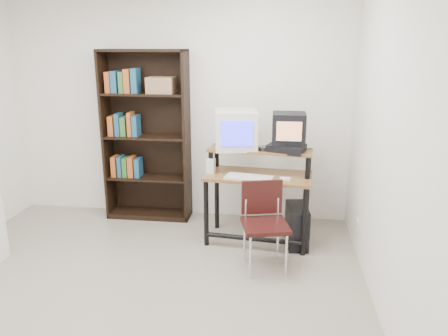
# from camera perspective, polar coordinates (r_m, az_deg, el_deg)

# --- Properties ---
(floor) EXTENTS (4.00, 4.00, 0.01)m
(floor) POSITION_cam_1_polar(r_m,az_deg,el_deg) (3.82, -12.60, -16.78)
(floor) COLOR #9E9783
(floor) RESTS_ON ground
(back_wall) EXTENTS (4.00, 0.01, 2.60)m
(back_wall) POSITION_cam_1_polar(r_m,az_deg,el_deg) (5.19, -5.98, 7.72)
(back_wall) COLOR white
(back_wall) RESTS_ON floor
(right_wall) EXTENTS (0.01, 4.00, 2.60)m
(right_wall) POSITION_cam_1_polar(r_m,az_deg,el_deg) (3.19, 21.84, 1.46)
(right_wall) COLOR white
(right_wall) RESTS_ON floor
(computer_desk) EXTENTS (1.12, 0.64, 0.98)m
(computer_desk) POSITION_cam_1_polar(r_m,az_deg,el_deg) (4.54, 4.52, -1.57)
(computer_desk) COLOR brown
(computer_desk) RESTS_ON floor
(crt_monitor) EXTENTS (0.48, 0.49, 0.41)m
(crt_monitor) POSITION_cam_1_polar(r_m,az_deg,el_deg) (4.56, 1.58, 5.04)
(crt_monitor) COLOR beige
(crt_monitor) RESTS_ON computer_desk
(vcr) EXTENTS (0.42, 0.36, 0.08)m
(vcr) POSITION_cam_1_polar(r_m,az_deg,el_deg) (4.48, 8.16, 2.56)
(vcr) COLOR black
(vcr) RESTS_ON computer_desk
(crt_tv) EXTENTS (0.33, 0.34, 0.31)m
(crt_tv) POSITION_cam_1_polar(r_m,az_deg,el_deg) (4.49, 8.46, 5.15)
(crt_tv) COLOR black
(crt_tv) RESTS_ON vcr
(cd_spindle) EXTENTS (0.15, 0.15, 0.05)m
(cd_spindle) POSITION_cam_1_polar(r_m,az_deg,el_deg) (4.49, 5.26, 2.49)
(cd_spindle) COLOR #26262B
(cd_spindle) RESTS_ON computer_desk
(keyboard) EXTENTS (0.50, 0.29, 0.03)m
(keyboard) POSITION_cam_1_polar(r_m,az_deg,el_deg) (4.37, 3.27, -1.35)
(keyboard) COLOR beige
(keyboard) RESTS_ON computer_desk
(mousepad) EXTENTS (0.23, 0.20, 0.01)m
(mousepad) POSITION_cam_1_polar(r_m,az_deg,el_deg) (4.38, 8.12, -1.66)
(mousepad) COLOR black
(mousepad) RESTS_ON computer_desk
(mouse) EXTENTS (0.11, 0.07, 0.03)m
(mouse) POSITION_cam_1_polar(r_m,az_deg,el_deg) (4.36, 8.00, -1.46)
(mouse) COLOR white
(mouse) RESTS_ON mousepad
(desk_speaker) EXTENTS (0.09, 0.09, 0.17)m
(desk_speaker) POSITION_cam_1_polar(r_m,az_deg,el_deg) (4.53, -1.72, 0.19)
(desk_speaker) COLOR beige
(desk_speaker) RESTS_ON computer_desk
(pc_tower) EXTENTS (0.25, 0.47, 0.42)m
(pc_tower) POSITION_cam_1_polar(r_m,az_deg,el_deg) (4.65, 9.49, -7.40)
(pc_tower) COLOR black
(pc_tower) RESTS_ON floor
(school_chair) EXTENTS (0.49, 0.49, 0.81)m
(school_chair) POSITION_cam_1_polar(r_m,az_deg,el_deg) (4.07, 5.24, -6.31)
(school_chair) COLOR black
(school_chair) RESTS_ON floor
(bookshelf) EXTENTS (0.99, 0.33, 1.98)m
(bookshelf) POSITION_cam_1_polar(r_m,az_deg,el_deg) (5.20, -10.06, 4.31)
(bookshelf) COLOR black
(bookshelf) RESTS_ON floor
(wall_outlet) EXTENTS (0.02, 0.08, 0.12)m
(wall_outlet) POSITION_cam_1_polar(r_m,az_deg,el_deg) (4.56, 17.00, -7.14)
(wall_outlet) COLOR beige
(wall_outlet) RESTS_ON right_wall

